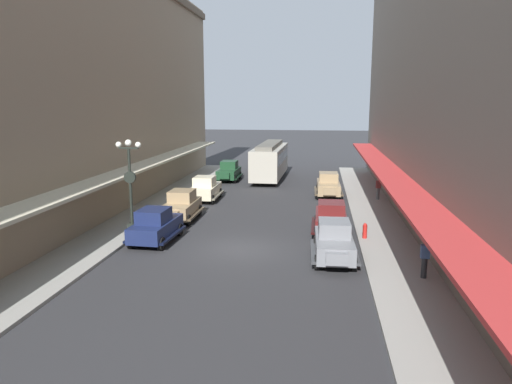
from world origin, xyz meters
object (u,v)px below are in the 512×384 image
(parked_car_5, at_px, (205,188))
(pedestrian_1, at_px, (425,258))
(parked_car_0, at_px, (156,225))
(pedestrian_0, at_px, (378,188))
(parked_car_4, at_px, (331,217))
(streetcar, at_px, (270,159))
(fire_hydrant, at_px, (365,231))
(parked_car_2, at_px, (181,205))
(parked_car_1, at_px, (328,184))
(parked_car_3, at_px, (334,241))
(parked_car_6, at_px, (229,171))
(lamp_post_with_clock, at_px, (130,182))

(parked_car_5, bearing_deg, pedestrian_1, -49.02)
(parked_car_0, height_order, pedestrian_0, parked_car_0)
(parked_car_4, distance_m, pedestrian_1, 7.77)
(streetcar, bearing_deg, fire_hydrant, -69.89)
(streetcar, height_order, pedestrian_1, streetcar)
(parked_car_2, height_order, parked_car_4, same)
(fire_hydrant, bearing_deg, parked_car_1, 98.37)
(fire_hydrant, bearing_deg, parked_car_3, -116.81)
(parked_car_5, bearing_deg, parked_car_6, 89.69)
(parked_car_4, relative_size, fire_hydrant, 5.20)
(parked_car_3, distance_m, pedestrian_1, 4.24)
(parked_car_6, bearing_deg, parked_car_5, -90.31)
(parked_car_3, xyz_separation_m, fire_hydrant, (1.72, 3.41, -0.38))
(pedestrian_1, bearing_deg, parked_car_3, 148.87)
(lamp_post_with_clock, height_order, fire_hydrant, lamp_post_with_clock)
(fire_hydrant, xyz_separation_m, pedestrian_1, (1.90, -5.60, 0.45))
(parked_car_5, bearing_deg, parked_car_0, -90.25)
(parked_car_6, xyz_separation_m, streetcar, (3.71, 1.32, 0.96))
(fire_hydrant, relative_size, pedestrian_0, 0.49)
(parked_car_5, xyz_separation_m, parked_car_6, (0.05, 9.09, 0.00))
(parked_car_0, bearing_deg, lamp_post_with_clock, 146.35)
(parked_car_5, bearing_deg, parked_car_1, 17.02)
(parked_car_0, relative_size, pedestrian_1, 2.58)
(parked_car_1, xyz_separation_m, parked_car_5, (-9.16, -2.80, 0.00))
(parked_car_2, height_order, parked_car_3, same)
(parked_car_3, distance_m, parked_car_4, 4.65)
(parked_car_0, bearing_deg, pedestrian_1, -16.88)
(pedestrian_0, bearing_deg, fire_hydrant, -100.08)
(parked_car_2, height_order, pedestrian_1, parked_car_2)
(parked_car_1, bearing_deg, parked_car_5, -162.98)
(fire_hydrant, bearing_deg, parked_car_4, 145.08)
(parked_car_0, bearing_deg, fire_hydrant, 8.79)
(parked_car_0, xyz_separation_m, pedestrian_0, (12.84, 12.23, 0.07))
(pedestrian_0, bearing_deg, parked_car_6, 148.78)
(parked_car_5, height_order, streetcar, streetcar)
(fire_hydrant, bearing_deg, parked_car_6, 120.77)
(parked_car_5, bearing_deg, parked_car_2, -90.90)
(parked_car_3, relative_size, pedestrian_1, 2.57)
(parked_car_6, distance_m, pedestrian_0, 14.90)
(parked_car_3, relative_size, fire_hydrant, 5.24)
(parked_car_1, bearing_deg, parked_car_3, -89.86)
(parked_car_0, distance_m, pedestrian_1, 13.45)
(lamp_post_with_clock, distance_m, pedestrian_1, 15.64)
(lamp_post_with_clock, bearing_deg, parked_car_4, 9.07)
(parked_car_6, bearing_deg, parked_car_0, -90.28)
(parked_car_0, height_order, parked_car_6, same)
(parked_car_1, relative_size, pedestrian_1, 2.57)
(parked_car_1, bearing_deg, streetcar, 125.40)
(parked_car_0, relative_size, parked_car_1, 1.01)
(parked_car_0, bearing_deg, streetcar, 79.87)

